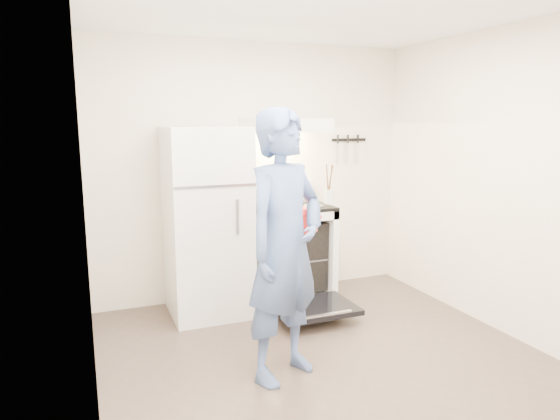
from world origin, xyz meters
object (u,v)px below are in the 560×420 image
Objects in this scene: stove_body at (288,254)px; tea_kettle at (261,189)px; dutch_oven at (298,221)px; person at (285,247)px; refrigerator at (207,222)px.

tea_kettle is (-0.22, 0.19, 0.64)m from stove_body.
dutch_oven is at bearing -109.53° from stove_body.
stove_body is 0.70m from tea_kettle.
person is 0.35m from dutch_oven.
tea_kettle reaches higher than stove_body.
person is at bearing -129.32° from dutch_oven.
stove_body is 0.50× the size of person.
refrigerator is 1.17m from dutch_oven.
tea_kettle is 0.81× the size of dutch_oven.
dutch_oven is at bearing 24.48° from person.
refrigerator is 4.75× the size of dutch_oven.
person is 5.14× the size of dutch_oven.
person reaches higher than stove_body.
person is at bearing -103.90° from tea_kettle.
refrigerator is 0.68m from tea_kettle.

